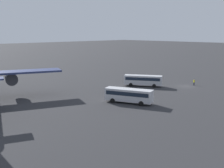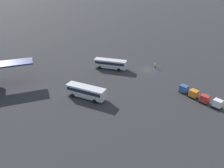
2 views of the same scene
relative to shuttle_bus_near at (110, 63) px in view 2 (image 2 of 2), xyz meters
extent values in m
plane|color=#2D2D30|center=(-8.63, -8.17, -1.83)|extent=(600.00, 600.00, 0.00)
cube|color=silver|center=(0.00, 0.00, -0.09)|extent=(10.17, 7.50, 2.58)
cube|color=#192333|center=(0.00, 0.00, 0.37)|extent=(9.49, 7.11, 0.83)
cylinder|color=black|center=(2.06, 2.79, -1.33)|extent=(1.01, 0.77, 1.00)
cylinder|color=black|center=(3.43, 0.50, -1.33)|extent=(1.01, 0.77, 1.00)
cylinder|color=black|center=(-3.43, -0.50, -1.33)|extent=(1.01, 0.77, 1.00)
cylinder|color=black|center=(-2.06, -2.79, -1.33)|extent=(1.01, 0.77, 1.00)
cube|color=silver|center=(-9.54, 16.69, -0.07)|extent=(10.43, 6.20, 2.60)
cube|color=#192333|center=(-9.54, 16.69, 0.38)|extent=(9.68, 5.93, 0.83)
cylinder|color=black|center=(-7.11, 19.12, -1.33)|extent=(1.04, 0.65, 1.00)
cylinder|color=black|center=(-6.10, 16.60, -1.33)|extent=(1.04, 0.65, 1.00)
cylinder|color=black|center=(-12.98, 16.78, -1.33)|extent=(1.04, 0.65, 1.00)
cylinder|color=black|center=(-11.97, 14.25, -1.33)|extent=(1.04, 0.65, 1.00)
cylinder|color=#1E1E2D|center=(-9.39, -11.14, -1.40)|extent=(0.32, 0.32, 0.85)
cylinder|color=yellow|center=(-9.39, -11.14, -0.65)|extent=(0.38, 0.38, 0.65)
sphere|color=tan|center=(-9.39, -11.14, -0.21)|extent=(0.24, 0.24, 0.24)
cube|color=#38383D|center=(-33.56, -2.80, -1.42)|extent=(2.02, 1.71, 0.10)
cube|color=silver|center=(-33.56, -2.80, -0.57)|extent=(1.92, 1.63, 1.60)
cylinder|color=black|center=(-32.79, -2.17, -1.65)|extent=(0.36, 0.12, 0.36)
cylinder|color=black|center=(-32.81, -3.45, -1.65)|extent=(0.36, 0.12, 0.36)
cylinder|color=black|center=(-34.31, -2.15, -1.65)|extent=(0.36, 0.12, 0.36)
cylinder|color=black|center=(-34.33, -3.43, -1.65)|extent=(0.36, 0.12, 0.36)
cube|color=#38383D|center=(-30.55, -2.57, -1.42)|extent=(2.02, 1.71, 0.10)
cube|color=#B72D28|center=(-30.55, -2.57, -0.57)|extent=(1.92, 1.63, 1.60)
cylinder|color=black|center=(-29.78, -1.94, -1.65)|extent=(0.36, 0.12, 0.36)
cylinder|color=black|center=(-29.80, -3.22, -1.65)|extent=(0.36, 0.12, 0.36)
cylinder|color=black|center=(-31.30, -1.92, -1.65)|extent=(0.36, 0.12, 0.36)
cylinder|color=black|center=(-31.32, -3.20, -1.65)|extent=(0.36, 0.12, 0.36)
cube|color=#38383D|center=(-27.54, -2.94, -1.42)|extent=(2.02, 1.71, 0.10)
cube|color=orange|center=(-27.54, -2.94, -0.57)|extent=(1.92, 1.63, 1.60)
cylinder|color=black|center=(-26.77, -2.31, -1.65)|extent=(0.36, 0.12, 0.36)
cylinder|color=black|center=(-26.79, -3.59, -1.65)|extent=(0.36, 0.12, 0.36)
cylinder|color=black|center=(-28.29, -2.29, -1.65)|extent=(0.36, 0.12, 0.36)
cylinder|color=black|center=(-28.31, -3.57, -1.65)|extent=(0.36, 0.12, 0.36)
cube|color=#38383D|center=(-24.54, -3.37, -1.42)|extent=(2.02, 1.71, 0.10)
cube|color=#33569E|center=(-24.54, -3.37, -0.57)|extent=(1.92, 1.63, 1.60)
cylinder|color=black|center=(-23.77, -2.74, -1.65)|extent=(0.36, 0.12, 0.36)
cylinder|color=black|center=(-23.79, -4.02, -1.65)|extent=(0.36, 0.12, 0.36)
cylinder|color=black|center=(-25.29, -2.72, -1.65)|extent=(0.36, 0.12, 0.36)
cylinder|color=black|center=(-25.30, -4.00, -1.65)|extent=(0.36, 0.12, 0.36)
camera|label=1|loc=(-48.03, 60.14, 13.22)|focal=45.00mm
camera|label=2|loc=(-48.48, 43.54, 26.14)|focal=35.00mm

